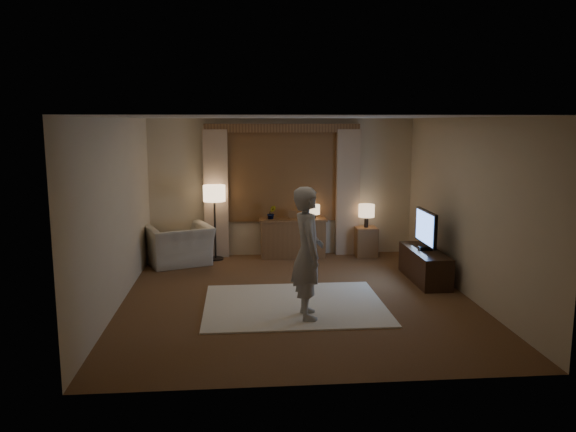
{
  "coord_description": "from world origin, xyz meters",
  "views": [
    {
      "loc": [
        -0.81,
        -7.83,
        2.54
      ],
      "look_at": [
        -0.08,
        0.6,
        1.11
      ],
      "focal_mm": 35.0,
      "sensor_mm": 36.0,
      "label": 1
    }
  ],
  "objects": [
    {
      "name": "picture_frame",
      "position": [
        0.18,
        2.5,
        0.8
      ],
      "size": [
        0.16,
        0.02,
        0.2
      ],
      "primitive_type": "cube",
      "color": "brown",
      "rests_on": "sideboard"
    },
    {
      "name": "side_table",
      "position": [
        1.57,
        2.45,
        0.28
      ],
      "size": [
        0.4,
        0.4,
        0.56
      ],
      "primitive_type": "cube",
      "color": "brown",
      "rests_on": "floor"
    },
    {
      "name": "table_lamp_side",
      "position": [
        1.57,
        2.45,
        0.87
      ],
      "size": [
        0.3,
        0.3,
        0.44
      ],
      "color": "black",
      "rests_on": "side_table"
    },
    {
      "name": "table_lamp_sideboard",
      "position": [
        0.58,
        2.5,
        0.9
      ],
      "size": [
        0.22,
        0.22,
        0.3
      ],
      "color": "black",
      "rests_on": "sideboard"
    },
    {
      "name": "tv",
      "position": [
        2.15,
        0.73,
        0.86
      ],
      "size": [
        0.22,
        0.89,
        0.64
      ],
      "color": "black",
      "rests_on": "tv_stand"
    },
    {
      "name": "room",
      "position": [
        0.0,
        0.5,
        1.33
      ],
      "size": [
        5.04,
        5.54,
        2.64
      ],
      "color": "brown",
      "rests_on": "ground"
    },
    {
      "name": "sideboard",
      "position": [
        0.18,
        2.5,
        0.35
      ],
      "size": [
        1.2,
        0.4,
        0.7
      ],
      "primitive_type": "cube",
      "color": "brown",
      "rests_on": "floor"
    },
    {
      "name": "floor_lamp",
      "position": [
        -1.27,
        2.44,
        1.17
      ],
      "size": [
        0.41,
        0.41,
        1.39
      ],
      "color": "black",
      "rests_on": "floor"
    },
    {
      "name": "plant",
      "position": [
        -0.22,
        2.5,
        0.85
      ],
      "size": [
        0.16,
        0.13,
        0.3
      ],
      "primitive_type": "imported",
      "color": "#999999",
      "rests_on": "sideboard"
    },
    {
      "name": "rug",
      "position": [
        -0.07,
        -0.33,
        0.01
      ],
      "size": [
        2.5,
        2.0,
        0.02
      ],
      "primitive_type": "cube",
      "color": "#F4E5CD",
      "rests_on": "floor"
    },
    {
      "name": "tv_stand",
      "position": [
        2.15,
        0.73,
        0.25
      ],
      "size": [
        0.45,
        1.4,
        0.5
      ],
      "primitive_type": "cube",
      "color": "black",
      "rests_on": "floor"
    },
    {
      "name": "person",
      "position": [
        0.05,
        -0.86,
        0.88
      ],
      "size": [
        0.44,
        0.65,
        1.71
      ],
      "primitive_type": "imported",
      "rotation": [
        0.0,
        0.0,
        1.63
      ],
      "color": "#ACA69E",
      "rests_on": "rug"
    },
    {
      "name": "armchair",
      "position": [
        -1.9,
        2.12,
        0.35
      ],
      "size": [
        1.37,
        1.29,
        0.71
      ],
      "primitive_type": "imported",
      "rotation": [
        0.0,
        0.0,
        -2.76
      ],
      "color": "beige",
      "rests_on": "floor"
    }
  ]
}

